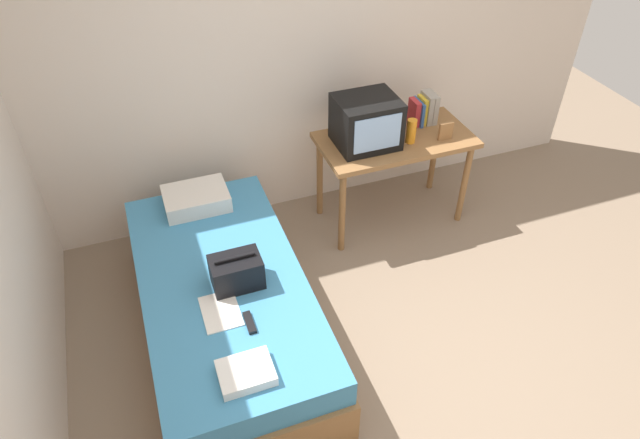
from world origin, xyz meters
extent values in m
plane|color=#84705B|center=(0.00, 0.00, 0.00)|extent=(8.00, 8.00, 0.00)
cube|color=beige|center=(0.00, 2.00, 1.30)|extent=(5.20, 0.10, 2.60)
cube|color=olive|center=(-0.92, 0.72, 0.17)|extent=(1.00, 2.00, 0.33)
cube|color=teal|center=(-0.92, 0.72, 0.42)|extent=(0.97, 1.94, 0.19)
cube|color=olive|center=(0.60, 1.47, 0.74)|extent=(1.16, 0.60, 0.04)
cylinder|color=olive|center=(0.08, 1.23, 0.36)|extent=(0.05, 0.05, 0.72)
cylinder|color=olive|center=(1.12, 1.23, 0.36)|extent=(0.05, 0.05, 0.72)
cylinder|color=olive|center=(0.08, 1.71, 0.36)|extent=(0.05, 0.05, 0.72)
cylinder|color=olive|center=(1.12, 1.71, 0.36)|extent=(0.05, 0.05, 0.72)
cube|color=black|center=(0.36, 1.48, 0.94)|extent=(0.44, 0.38, 0.36)
cube|color=#8CB2E0|center=(0.36, 1.29, 0.95)|extent=(0.35, 0.01, 0.26)
cylinder|color=orange|center=(0.68, 1.38, 0.85)|extent=(0.07, 0.07, 0.18)
cube|color=#B72D33|center=(0.82, 1.61, 0.86)|extent=(0.04, 0.13, 0.20)
cube|color=#2D5699|center=(0.85, 1.61, 0.85)|extent=(0.02, 0.17, 0.19)
cube|color=gold|center=(0.88, 1.61, 0.86)|extent=(0.03, 0.13, 0.21)
cube|color=gray|center=(0.92, 1.61, 0.87)|extent=(0.04, 0.16, 0.24)
cube|color=gray|center=(0.96, 1.61, 0.87)|extent=(0.04, 0.17, 0.24)
cube|color=olive|center=(0.94, 1.32, 0.83)|extent=(0.11, 0.02, 0.14)
cube|color=silver|center=(-0.92, 1.48, 0.58)|extent=(0.44, 0.33, 0.12)
cube|color=black|center=(-0.83, 0.64, 0.62)|extent=(0.30, 0.20, 0.20)
cylinder|color=black|center=(-0.83, 0.64, 0.73)|extent=(0.24, 0.02, 0.02)
cube|color=white|center=(-0.98, 0.46, 0.52)|extent=(0.21, 0.29, 0.01)
cube|color=black|center=(-0.85, 0.31, 0.53)|extent=(0.04, 0.16, 0.02)
cube|color=white|center=(-0.95, -0.02, 0.55)|extent=(0.28, 0.22, 0.06)
camera|label=1|loc=(-1.19, -1.74, 2.98)|focal=31.61mm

